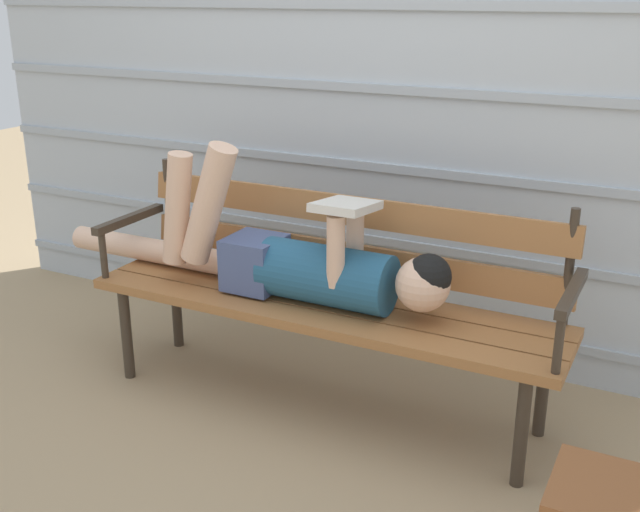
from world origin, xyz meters
The scene contains 4 objects.
ground_plane centered at (0.00, 0.00, 0.00)m, with size 12.00×12.00×0.00m, color tan.
house_siding centered at (0.00, 0.72, 1.30)m, with size 4.22×0.08×2.59m.
park_bench centered at (0.00, 0.16, 0.47)m, with size 1.82×0.44×0.84m.
reclining_person centered at (-0.13, 0.09, 0.58)m, with size 1.71×0.25×0.57m.
Camera 1 is at (1.17, -2.21, 1.52)m, focal length 42.59 mm.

